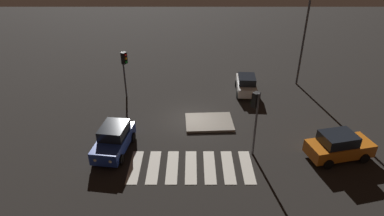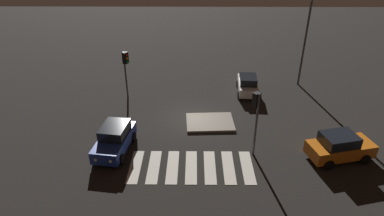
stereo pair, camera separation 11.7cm
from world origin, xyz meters
name	(u,v)px [view 1 (the left image)]	position (x,y,z in m)	size (l,w,h in m)	color
ground_plane	(192,119)	(0.00, 0.00, 0.00)	(80.00, 80.00, 0.00)	black
traffic_island	(210,122)	(1.35, -0.57, 0.09)	(3.64, 2.81, 0.18)	gray
car_orange	(340,146)	(9.33, -4.73, 0.88)	(4.35, 2.62, 1.79)	orange
car_white	(247,84)	(4.84, 4.72, 0.80)	(1.95, 3.81, 1.62)	silver
car_blue	(115,139)	(-5.01, -3.97, 0.87)	(2.35, 4.25, 1.78)	#1E389E
traffic_light_west	(125,64)	(-5.49, 3.75, 3.09)	(0.53, 0.54, 4.07)	#47474C
traffic_light_east	(256,109)	(3.91, -4.26, 3.33)	(0.54, 0.53, 4.39)	#47474C
street_lamp	(308,22)	(9.86, 6.51, 5.84)	(0.56, 0.56, 8.73)	#47474C
crosswalk_near	(192,167)	(0.00, -5.72, 0.01)	(7.60, 3.20, 0.02)	silver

